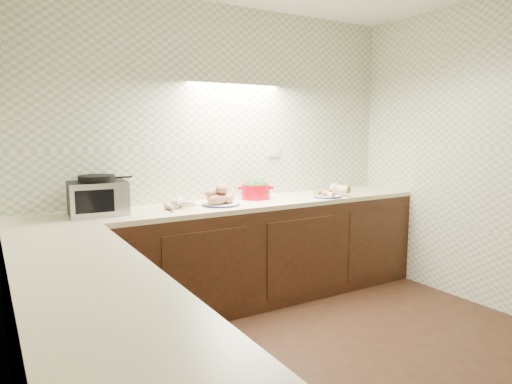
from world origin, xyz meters
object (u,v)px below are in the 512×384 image
parsnip_pile (181,205)px  dutch_oven (256,189)px  toaster_oven (98,196)px  onion_bowl (218,196)px  sweet_potato_plate (220,197)px  veg_plate (331,192)px

parsnip_pile → dutch_oven: 0.80m
dutch_oven → toaster_oven: bearing=-154.2°
parsnip_pile → onion_bowl: bearing=22.0°
dutch_oven → onion_bowl: bearing=-157.8°
sweet_potato_plate → onion_bowl: 0.17m
toaster_oven → parsnip_pile: toaster_oven is taller
parsnip_pile → veg_plate: (1.45, -0.08, 0.01)m
sweet_potato_plate → dutch_oven: 0.45m
sweet_potato_plate → dutch_oven: sweet_potato_plate is taller
onion_bowl → dutch_oven: size_ratio=0.49×
toaster_oven → dutch_oven: bearing=6.2°
toaster_oven → sweet_potato_plate: 0.96m
sweet_potato_plate → onion_bowl: bearing=69.5°
toaster_oven → dutch_oven: (1.38, 0.05, -0.05)m
toaster_oven → dutch_oven: size_ratio=1.25×
parsnip_pile → sweet_potato_plate: bearing=1.5°
sweet_potato_plate → veg_plate: 1.11m
parsnip_pile → veg_plate: bearing=-3.3°
parsnip_pile → dutch_oven: size_ratio=1.01×
sweet_potato_plate → veg_plate: sweet_potato_plate is taller
dutch_oven → veg_plate: (0.67, -0.24, -0.04)m
sweet_potato_plate → veg_plate: bearing=-4.9°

